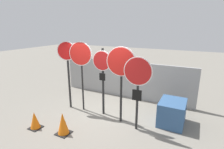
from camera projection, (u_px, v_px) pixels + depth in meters
name	position (u px, v px, depth m)	size (l,w,h in m)	color
ground_plane	(103.00, 114.00, 6.29)	(40.00, 40.00, 0.00)	gray
fence_back	(124.00, 79.00, 7.70)	(5.95, 0.12, 1.61)	gray
stop_sign_0	(67.00, 62.00, 6.33)	(0.65, 0.28, 2.55)	black
stop_sign_1	(81.00, 60.00, 6.10)	(0.83, 0.21, 2.56)	black
stop_sign_2	(102.00, 70.00, 5.87)	(0.68, 0.16, 2.37)	black
stop_sign_3	(121.00, 69.00, 5.31)	(0.91, 0.19, 2.49)	black
stop_sign_4	(138.00, 79.00, 4.92)	(0.83, 0.14, 2.26)	black
traffic_cone_0	(35.00, 120.00, 5.36)	(0.36, 0.36, 0.54)	black
traffic_cone_1	(63.00, 123.00, 5.06)	(0.40, 0.40, 0.66)	black
storage_crate	(172.00, 112.00, 5.60)	(0.78, 0.99, 0.77)	#335684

